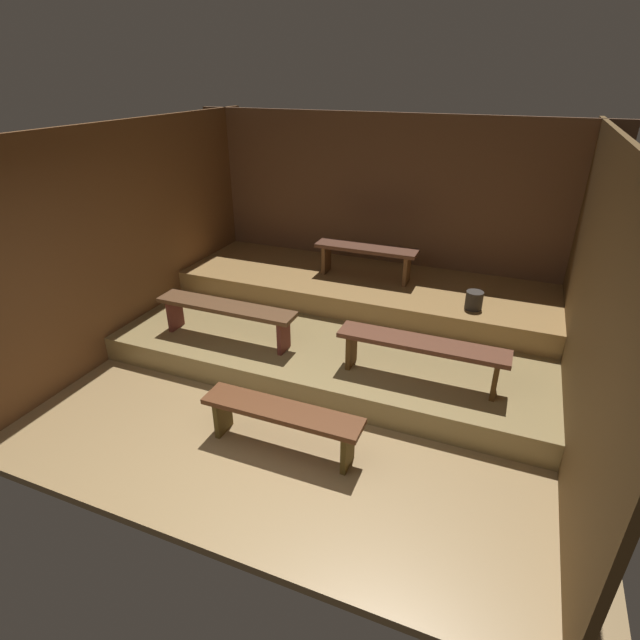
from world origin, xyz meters
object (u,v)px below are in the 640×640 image
bench_floor_center (282,417)px  bench_lower_left (226,311)px  pail_middle (474,300)px  bench_lower_right (421,349)px  bench_middle_center (366,253)px

bench_floor_center → bench_lower_left: bearing=137.5°
bench_lower_left → pail_middle: pail_middle is taller
bench_lower_left → bench_lower_right: 2.31m
bench_middle_center → pail_middle: bearing=-17.3°
bench_middle_center → pail_middle: bench_middle_center is taller
bench_lower_left → pail_middle: size_ratio=7.74×
bench_lower_left → bench_middle_center: bench_middle_center is taller
bench_lower_left → bench_middle_center: 2.15m
bench_middle_center → bench_floor_center: bearing=-87.0°
bench_lower_left → bench_lower_right: (2.31, 0.00, 0.00)m
bench_lower_left → bench_lower_right: bearing=0.0°
bench_floor_center → bench_lower_right: size_ratio=0.88×
bench_floor_center → bench_middle_center: bench_middle_center is taller
bench_floor_center → pail_middle: (1.37, 2.51, 0.34)m
bench_lower_right → pail_middle: size_ratio=7.74×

